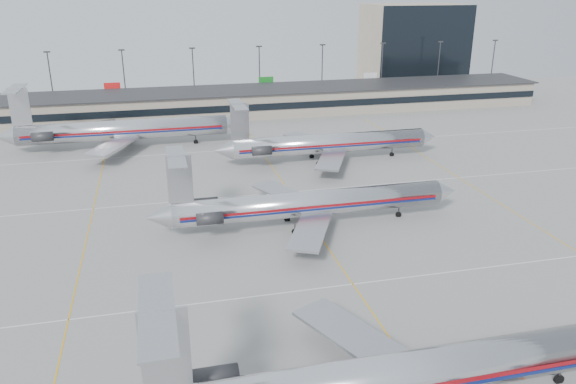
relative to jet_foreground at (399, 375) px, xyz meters
name	(u,v)px	position (x,y,z in m)	size (l,w,h in m)	color
ground	(388,336)	(3.39, 9.55, -3.48)	(260.00, 260.00, 0.00)	gray
apron_markings	(353,284)	(3.39, 19.55, -3.47)	(160.00, 0.15, 0.02)	silver
terminal	(235,102)	(3.39, 107.52, -0.32)	(162.00, 17.00, 6.25)	gray
light_mast_row	(227,72)	(3.39, 121.55, 5.10)	(163.60, 0.40, 15.28)	#38383D
distant_building	(413,45)	(65.39, 137.55, 9.02)	(30.00, 20.00, 25.00)	tan
jet_foreground	(399,375)	(0.00, 0.00, 0.00)	(45.78, 26.96, 11.98)	silver
jet_second_row	(304,204)	(2.23, 36.15, -0.16)	(43.73, 25.75, 11.45)	silver
jet_third_row	(325,143)	(13.82, 64.13, -0.05)	(43.15, 26.54, 11.80)	silver
jet_back_row	(120,130)	(-23.70, 81.97, 0.33)	(47.93, 29.48, 13.11)	silver
belt_loader	(481,368)	(8.92, 2.63, -2.93)	(3.89, 1.33, 2.04)	gray
ramp_worker_near	(449,374)	(5.63, 2.22, -2.69)	(0.58, 0.38, 1.58)	#96C012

